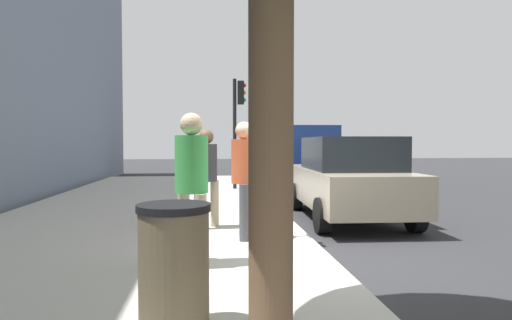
{
  "coord_description": "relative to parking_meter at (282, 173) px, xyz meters",
  "views": [
    {
      "loc": [
        -6.07,
        1.6,
        1.64
      ],
      "look_at": [
        1.18,
        0.83,
        1.36
      ],
      "focal_mm": 30.63,
      "sensor_mm": 36.0,
      "label": 1
    }
  ],
  "objects": [
    {
      "name": "ground_plane",
      "position": [
        -0.76,
        -0.46,
        -1.17
      ],
      "size": [
        80.0,
        80.0,
        0.0
      ],
      "primitive_type": "plane",
      "color": "#2B2B2D",
      "rests_on": "ground"
    },
    {
      "name": "sidewalk_slab",
      "position": [
        -0.76,
        2.54,
        -1.09
      ],
      "size": [
        28.0,
        6.0,
        0.15
      ],
      "primitive_type": "cube",
      "color": "#B7B2A8",
      "rests_on": "ground_plane"
    },
    {
      "name": "parking_meter",
      "position": [
        0.0,
        0.0,
        0.0
      ],
      "size": [
        0.36,
        0.12,
        1.41
      ],
      "color": "gray",
      "rests_on": "sidewalk_slab"
    },
    {
      "name": "pedestrian_at_meter",
      "position": [
        -0.05,
        0.61,
        0.07
      ],
      "size": [
        0.55,
        0.4,
        1.83
      ],
      "rotation": [
        0.0,
        0.0,
        -1.63
      ],
      "color": "#47474C",
      "rests_on": "sidewalk_slab"
    },
    {
      "name": "pedestrian_bystander",
      "position": [
        -1.44,
        1.36,
        0.1
      ],
      "size": [
        0.49,
        0.41,
        1.86
      ],
      "rotation": [
        0.0,
        0.0,
        -1.0
      ],
      "color": "tan",
      "rests_on": "sidewalk_slab"
    },
    {
      "name": "parking_officer",
      "position": [
        0.89,
        1.2,
        0.0
      ],
      "size": [
        0.4,
        0.44,
        1.74
      ],
      "rotation": [
        0.0,
        0.0,
        -2.44
      ],
      "color": "tan",
      "rests_on": "sidewalk_slab"
    },
    {
      "name": "parked_sedan_near",
      "position": [
        2.2,
        -1.8,
        -0.27
      ],
      "size": [
        4.46,
        2.09,
        1.77
      ],
      "color": "gray",
      "rests_on": "ground_plane"
    },
    {
      "name": "parked_van_far",
      "position": [
        8.32,
        -1.81,
        0.09
      ],
      "size": [
        5.25,
        2.24,
        2.18
      ],
      "color": "navy",
      "rests_on": "ground_plane"
    },
    {
      "name": "traffic_signal",
      "position": [
        7.51,
        0.21,
        1.41
      ],
      "size": [
        0.24,
        0.44,
        3.6
      ],
      "color": "black",
      "rests_on": "sidewalk_slab"
    },
    {
      "name": "trash_bin",
      "position": [
        -3.33,
        1.43,
        -0.51
      ],
      "size": [
        0.59,
        0.59,
        1.01
      ],
      "color": "brown",
      "rests_on": "sidewalk_slab"
    }
  ]
}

